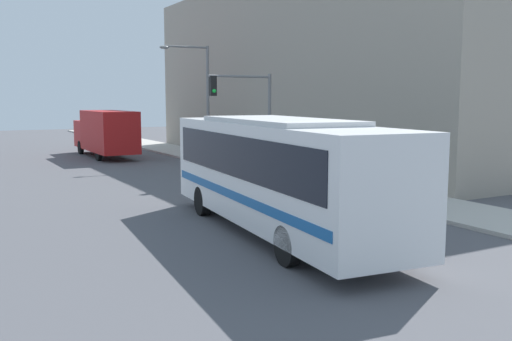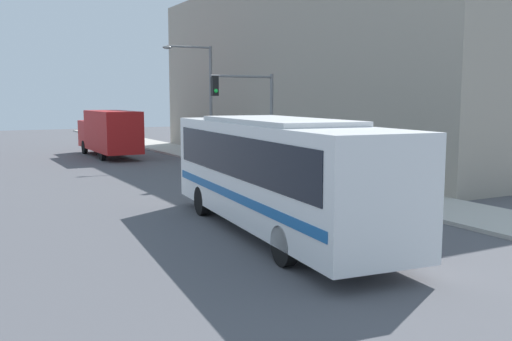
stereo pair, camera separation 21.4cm
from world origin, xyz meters
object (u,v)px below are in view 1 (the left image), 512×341
at_px(delivery_truck, 105,132).
at_px(traffic_light_pole, 248,105).
at_px(pedestrian_near_corner, 243,149).
at_px(fire_hydrant, 346,183).
at_px(parking_meter, 263,155).
at_px(city_bus, 277,168).
at_px(street_lamp, 201,91).

relative_size(delivery_truck, traffic_light_pole, 1.75).
bearing_deg(pedestrian_near_corner, traffic_light_pole, -115.00).
distance_m(delivery_truck, fire_hydrant, 19.86).
height_order(parking_meter, pedestrian_near_corner, pedestrian_near_corner).
bearing_deg(parking_meter, traffic_light_pole, -160.80).
bearing_deg(delivery_truck, city_bus, -93.22).
bearing_deg(fire_hydrant, street_lamp, 90.84).
height_order(traffic_light_pole, parking_meter, traffic_light_pole).
relative_size(fire_hydrant, traffic_light_pole, 0.15).
height_order(city_bus, delivery_truck, city_bus).
height_order(city_bus, fire_hydrant, city_bus).
bearing_deg(parking_meter, pedestrian_near_corner, 74.83).
bearing_deg(fire_hydrant, pedestrian_near_corner, 83.76).
distance_m(traffic_light_pole, pedestrian_near_corner, 5.84).
relative_size(fire_hydrant, pedestrian_near_corner, 0.46).
distance_m(city_bus, delivery_truck, 23.54).
distance_m(city_bus, traffic_light_pole, 11.46).
relative_size(city_bus, traffic_light_pole, 2.24).
bearing_deg(city_bus, parking_meter, 67.75).
height_order(delivery_truck, street_lamp, street_lamp).
height_order(fire_hydrant, parking_meter, parking_meter).
relative_size(traffic_light_pole, street_lamp, 0.72).
bearing_deg(city_bus, traffic_light_pole, 71.48).
distance_m(city_bus, fire_hydrant, 7.20).
distance_m(parking_meter, pedestrian_near_corner, 4.57).
bearing_deg(pedestrian_near_corner, parking_meter, -105.17).
height_order(city_bus, street_lamp, street_lamp).
height_order(delivery_truck, traffic_light_pole, traffic_light_pole).
relative_size(city_bus, fire_hydrant, 14.84).
relative_size(city_bus, street_lamp, 1.61).
xyz_separation_m(delivery_truck, traffic_light_pole, (3.37, -13.17, 1.83)).
bearing_deg(city_bus, street_lamp, 78.56).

